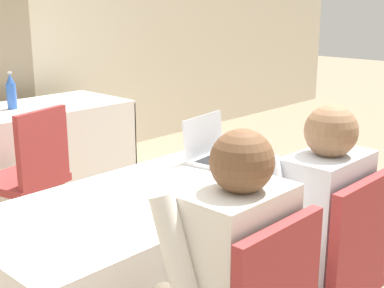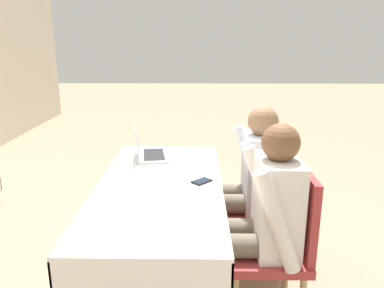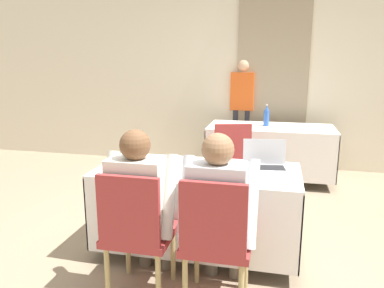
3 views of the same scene
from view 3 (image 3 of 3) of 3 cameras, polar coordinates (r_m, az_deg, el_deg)
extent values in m
plane|color=gray|center=(3.30, 0.79, -16.06)|extent=(24.00, 24.00, 0.00)
cube|color=beige|center=(5.67, 6.90, 10.31)|extent=(12.00, 0.06, 2.70)
cube|color=gray|center=(5.58, 12.12, 9.83)|extent=(1.00, 0.04, 2.65)
cube|color=white|center=(3.01, 0.84, -4.01)|extent=(1.62, 0.75, 0.02)
cube|color=white|center=(2.79, -0.82, -12.28)|extent=(1.62, 0.01, 0.60)
cube|color=white|center=(3.46, 2.11, -7.17)|extent=(1.62, 0.01, 0.60)
cube|color=white|center=(3.37, -12.83, -8.06)|extent=(0.01, 0.75, 0.60)
cube|color=white|center=(3.07, 15.93, -10.37)|extent=(0.01, 0.75, 0.60)
cylinder|color=#333333|center=(3.27, 0.80, -15.21)|extent=(0.06, 0.06, 0.11)
cube|color=white|center=(5.00, 11.91, 2.52)|extent=(1.62, 0.75, 0.02)
cube|color=white|center=(4.70, 11.64, -1.98)|extent=(1.62, 0.01, 0.60)
cube|color=white|center=(5.43, 11.85, -0.01)|extent=(1.62, 0.01, 0.60)
cube|color=white|center=(5.14, 2.76, -0.46)|extent=(0.01, 0.75, 0.60)
cube|color=white|center=(5.12, 20.79, -1.36)|extent=(0.01, 0.75, 0.60)
cylinder|color=#333333|center=(5.16, 11.57, -4.75)|extent=(0.06, 0.06, 0.11)
cube|color=#B7B7BC|center=(3.04, 11.11, -3.72)|extent=(0.37, 0.26, 0.02)
cube|color=black|center=(3.04, 11.11, -3.53)|extent=(0.32, 0.19, 0.00)
cube|color=#B7B7BC|center=(3.12, 10.96, -1.13)|extent=(0.34, 0.08, 0.21)
cube|color=black|center=(3.12, 10.96, -1.13)|extent=(0.31, 0.06, 0.18)
cube|color=black|center=(2.77, 0.27, -5.25)|extent=(0.14, 0.14, 0.01)
cube|color=#192333|center=(2.76, 0.27, -5.14)|extent=(0.12, 0.12, 0.00)
cube|color=white|center=(3.01, -10.96, -4.07)|extent=(0.27, 0.33, 0.00)
cube|color=white|center=(2.84, 5.25, -4.93)|extent=(0.29, 0.35, 0.00)
cylinder|color=#2D5BB7|center=(5.02, 11.26, 3.82)|extent=(0.07, 0.07, 0.19)
cone|color=#2D5BB7|center=(5.00, 11.33, 5.35)|extent=(0.06, 0.06, 0.08)
cylinder|color=silver|center=(4.99, 11.35, 5.85)|extent=(0.03, 0.03, 0.01)
cylinder|color=tan|center=(2.85, -2.90, -16.40)|extent=(0.04, 0.04, 0.40)
cylinder|color=tan|center=(2.96, -9.73, -15.45)|extent=(0.04, 0.04, 0.40)
cylinder|color=tan|center=(2.56, -5.17, -20.11)|extent=(0.04, 0.04, 0.40)
cylinder|color=tan|center=(2.68, -12.76, -18.81)|extent=(0.04, 0.04, 0.40)
cube|color=#9E3333|center=(2.65, -7.79, -13.41)|extent=(0.44, 0.44, 0.05)
cube|color=#9E3333|center=(2.38, -9.69, -10.03)|extent=(0.40, 0.04, 0.45)
cylinder|color=tan|center=(2.77, 8.21, -17.45)|extent=(0.04, 0.04, 0.40)
cylinder|color=tan|center=(2.81, 0.73, -16.81)|extent=(0.04, 0.04, 0.40)
cylinder|color=tan|center=(2.52, -1.07, -20.67)|extent=(0.04, 0.04, 0.40)
cube|color=#9E3333|center=(2.53, 3.92, -14.69)|extent=(0.44, 0.44, 0.05)
cube|color=#9E3333|center=(2.24, 3.19, -11.34)|extent=(0.40, 0.04, 0.45)
cylinder|color=tan|center=(4.64, 7.53, -4.70)|extent=(0.04, 0.04, 0.40)
cylinder|color=tan|center=(4.60, 3.19, -4.79)|extent=(0.04, 0.04, 0.40)
cylinder|color=tan|center=(4.32, 8.36, -6.10)|extent=(0.04, 0.04, 0.40)
cylinder|color=tan|center=(4.26, 3.68, -6.23)|extent=(0.04, 0.04, 0.40)
cube|color=#9E3333|center=(4.39, 5.76, -2.63)|extent=(0.54, 0.54, 0.05)
cube|color=#9E3333|center=(4.13, 6.24, -0.03)|extent=(0.40, 0.15, 0.45)
cylinder|color=#665B4C|center=(2.69, -5.04, -10.75)|extent=(0.13, 0.42, 0.13)
cylinder|color=#665B4C|center=(2.75, -8.67, -10.34)|extent=(0.13, 0.42, 0.13)
cylinder|color=#665B4C|center=(2.97, -3.83, -14.55)|extent=(0.10, 0.10, 0.45)
cylinder|color=#665B4C|center=(3.03, -7.20, -14.12)|extent=(0.10, 0.10, 0.45)
cube|color=silver|center=(2.49, -8.40, -8.01)|extent=(0.36, 0.22, 0.52)
cylinder|color=silver|center=(2.46, -3.45, -7.98)|extent=(0.08, 0.26, 0.54)
cylinder|color=silver|center=(2.60, -12.43, -7.07)|extent=(0.08, 0.26, 0.54)
sphere|color=brown|center=(2.39, -8.67, -0.14)|extent=(0.20, 0.20, 0.20)
cylinder|color=#665B4C|center=(2.59, 6.42, -11.77)|extent=(0.13, 0.42, 0.13)
cylinder|color=#665B4C|center=(2.62, 2.42, -11.47)|extent=(0.13, 0.42, 0.13)
cylinder|color=#665B4C|center=(2.88, 6.70, -15.57)|extent=(0.10, 0.10, 0.45)
cylinder|color=#665B4C|center=(2.90, 3.03, -15.27)|extent=(0.10, 0.10, 0.45)
cube|color=silver|center=(2.36, 3.83, -9.10)|extent=(0.36, 0.22, 0.52)
cylinder|color=silver|center=(2.38, 9.06, -8.91)|extent=(0.08, 0.26, 0.54)
cylinder|color=silver|center=(2.43, -0.95, -8.20)|extent=(0.08, 0.26, 0.54)
sphere|color=#8C6647|center=(2.25, 3.96, -0.82)|extent=(0.20, 0.20, 0.20)
cylinder|color=#33333D|center=(5.75, 6.75, 1.06)|extent=(0.12, 0.12, 0.85)
cylinder|color=#33333D|center=(5.73, 8.33, 0.97)|extent=(0.12, 0.12, 0.85)
cube|color=#DB561E|center=(5.64, 7.75, 7.99)|extent=(0.35, 0.22, 0.55)
sphere|color=tan|center=(5.62, 7.87, 11.75)|extent=(0.19, 0.19, 0.19)
camera|label=1|loc=(2.41, -47.32, 7.31)|focal=50.00mm
camera|label=2|loc=(3.76, -34.08, 10.34)|focal=35.00mm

